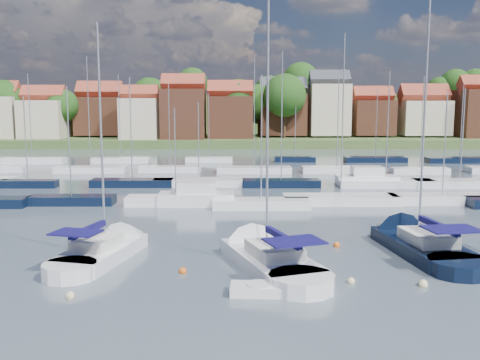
{
  "coord_description": "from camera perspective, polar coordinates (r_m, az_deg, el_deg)",
  "views": [
    {
      "loc": [
        -1.53,
        -28.95,
        9.37
      ],
      "look_at": [
        -1.3,
        14.0,
        3.25
      ],
      "focal_mm": 40.0,
      "sensor_mm": 36.0,
      "label": 1
    }
  ],
  "objects": [
    {
      "name": "ground",
      "position": [
        69.6,
        0.96,
        0.37
      ],
      "size": [
        260.0,
        260.0,
        0.0
      ],
      "primitive_type": "plane",
      "color": "#424E5A",
      "rests_on": "ground"
    },
    {
      "name": "sailboat_centre",
      "position": [
        32.79,
        2.07,
        -7.87
      ],
      "size": [
        7.46,
        13.35,
        17.51
      ],
      "rotation": [
        0.0,
        0.0,
        1.9
      ],
      "color": "silver",
      "rests_on": "ground"
    },
    {
      "name": "sailboat_left",
      "position": [
        34.91,
        -13.54,
        -7.09
      ],
      "size": [
        5.56,
        11.65,
        15.32
      ],
      "rotation": [
        0.0,
        0.0,
        1.33
      ],
      "color": "silver",
      "rests_on": "ground"
    },
    {
      "name": "buoy_c",
      "position": [
        30.49,
        -6.11,
        -9.83
      ],
      "size": [
        0.46,
        0.46,
        0.46
      ],
      "primitive_type": "sphere",
      "color": "#D85914",
      "rests_on": "ground"
    },
    {
      "name": "buoy_e",
      "position": [
        36.24,
        10.27,
        -7.01
      ],
      "size": [
        0.46,
        0.46,
        0.46
      ],
      "primitive_type": "sphere",
      "color": "#D85914",
      "rests_on": "ground"
    },
    {
      "name": "tender",
      "position": [
        27.06,
        2.17,
        -11.6
      ],
      "size": [
        3.03,
        1.53,
        0.64
      ],
      "rotation": [
        0.0,
        0.0,
        -0.05
      ],
      "color": "silver",
      "rests_on": "ground"
    },
    {
      "name": "buoy_f",
      "position": [
        29.8,
        18.93,
        -10.67
      ],
      "size": [
        0.5,
        0.5,
        0.5
      ],
      "primitive_type": "sphere",
      "color": "beige",
      "rests_on": "ground"
    },
    {
      "name": "marina_field",
      "position": [
        64.81,
        2.74,
        0.18
      ],
      "size": [
        79.62,
        41.41,
        15.93
      ],
      "color": "silver",
      "rests_on": "ground"
    },
    {
      "name": "buoy_b",
      "position": [
        27.91,
        -17.64,
        -11.9
      ],
      "size": [
        0.45,
        0.45,
        0.45
      ],
      "primitive_type": "sphere",
      "color": "beige",
      "rests_on": "ground"
    },
    {
      "name": "far_shore_town",
      "position": [
        161.73,
        1.03,
        6.42
      ],
      "size": [
        212.46,
        90.0,
        22.27
      ],
      "color": "#47592C",
      "rests_on": "ground"
    },
    {
      "name": "sailboat_navy",
      "position": [
        37.49,
        17.62,
        -6.2
      ],
      "size": [
        5.34,
        13.62,
        18.28
      ],
      "rotation": [
        0.0,
        0.0,
        1.71
      ],
      "color": "black",
      "rests_on": "ground"
    },
    {
      "name": "buoy_d",
      "position": [
        29.29,
        11.77,
        -10.72
      ],
      "size": [
        0.43,
        0.43,
        0.43
      ],
      "primitive_type": "sphere",
      "color": "beige",
      "rests_on": "ground"
    },
    {
      "name": "buoy_g",
      "position": [
        36.17,
        0.4,
        -6.9
      ],
      "size": [
        0.48,
        0.48,
        0.48
      ],
      "primitive_type": "sphere",
      "color": "#D85914",
      "rests_on": "ground"
    }
  ]
}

